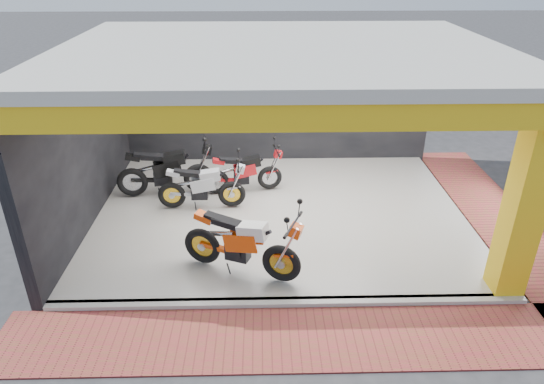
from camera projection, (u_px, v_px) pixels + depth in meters
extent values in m
plane|color=#2D2D30|center=(284.00, 269.00, 9.01)|extent=(80.00, 80.00, 0.00)
cube|color=silver|center=(280.00, 214.00, 10.77)|extent=(8.00, 6.00, 0.10)
cube|color=beige|center=(282.00, 50.00, 9.16)|extent=(8.40, 6.40, 0.20)
cube|color=black|center=(276.00, 99.00, 12.76)|extent=(8.20, 0.20, 3.50)
cube|color=black|center=(81.00, 144.00, 9.92)|extent=(0.20, 6.20, 3.50)
cube|color=yellow|center=(525.00, 203.00, 7.63)|extent=(0.50, 0.50, 3.50)
cube|color=yellow|center=(291.00, 115.00, 6.63)|extent=(8.40, 0.30, 0.40)
cube|color=yellow|center=(488.00, 65.00, 9.38)|extent=(0.30, 6.40, 0.40)
cube|color=silver|center=(287.00, 303.00, 8.08)|extent=(8.00, 0.20, 0.10)
cube|color=maroon|center=(290.00, 338.00, 7.40)|extent=(9.00, 1.40, 0.03)
cube|color=maroon|center=(493.00, 212.00, 10.89)|extent=(1.40, 7.00, 0.03)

